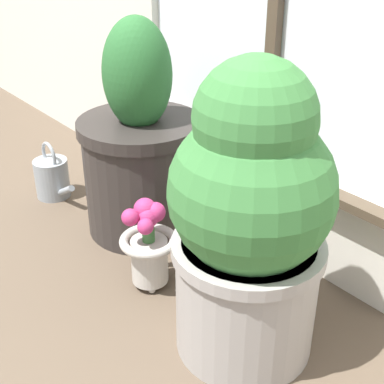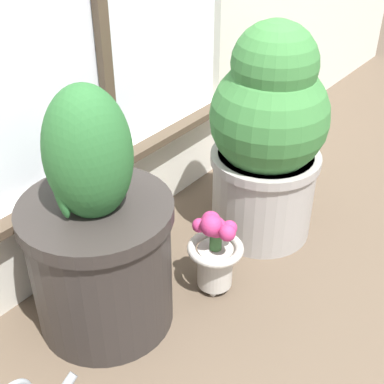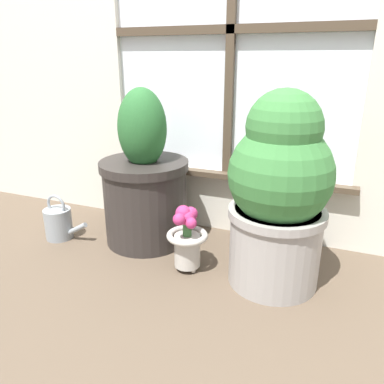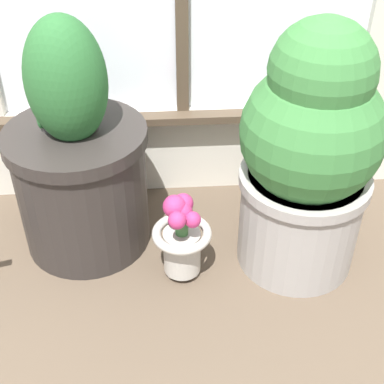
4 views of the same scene
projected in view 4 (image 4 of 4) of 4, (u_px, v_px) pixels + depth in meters
The scene contains 4 objects.
ground_plane at pixel (194, 295), 1.44m from camera, with size 10.00×10.00×0.00m, color brown.
potted_plant_left at pixel (79, 163), 1.46m from camera, with size 0.38×0.38×0.68m.
potted_plant_right at pixel (309, 155), 1.34m from camera, with size 0.36×0.36×0.70m.
flower_vase at pixel (181, 235), 1.42m from camera, with size 0.16×0.16×0.27m.
Camera 4 is at (-0.07, -0.97, 1.09)m, focal length 50.00 mm.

